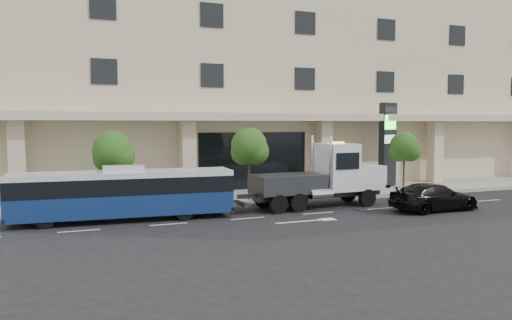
# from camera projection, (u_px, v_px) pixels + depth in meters

# --- Properties ---
(ground) EXTENTS (120.00, 120.00, 0.00)m
(ground) POSITION_uv_depth(u_px,v_px,m) (305.00, 209.00, 27.90)
(ground) COLOR black
(ground) RESTS_ON ground
(sidewalk) EXTENTS (120.00, 6.00, 0.15)m
(sidewalk) POSITION_uv_depth(u_px,v_px,m) (270.00, 195.00, 32.54)
(sidewalk) COLOR gray
(sidewalk) RESTS_ON ground
(curb) EXTENTS (120.00, 0.30, 0.15)m
(curb) POSITION_uv_depth(u_px,v_px,m) (290.00, 202.00, 29.75)
(curb) COLOR gray
(curb) RESTS_ON ground
(convention_center) EXTENTS (60.00, 17.60, 20.00)m
(convention_center) POSITION_uv_depth(u_px,v_px,m) (221.00, 61.00, 41.48)
(convention_center) COLOR #BDA98D
(convention_center) RESTS_ON ground
(tree_left) EXTENTS (2.27, 2.20, 4.22)m
(tree_left) POSITION_uv_depth(u_px,v_px,m) (113.00, 154.00, 27.36)
(tree_left) COLOR #422B19
(tree_left) RESTS_ON sidewalk
(tree_mid) EXTENTS (2.28, 2.20, 4.38)m
(tree_mid) POSITION_uv_depth(u_px,v_px,m) (249.00, 148.00, 30.27)
(tree_mid) COLOR #422B19
(tree_mid) RESTS_ON sidewalk
(tree_right) EXTENTS (2.10, 2.00, 4.04)m
(tree_right) POSITION_uv_depth(u_px,v_px,m) (405.00, 148.00, 34.50)
(tree_right) COLOR #422B19
(tree_right) RESTS_ON sidewalk
(city_bus) EXTENTS (10.73, 2.92, 2.69)m
(city_bus) POSITION_uv_depth(u_px,v_px,m) (124.00, 193.00, 24.45)
(city_bus) COLOR black
(city_bus) RESTS_ON ground
(tow_truck) EXTENTS (8.96, 2.46, 4.07)m
(tow_truck) POSITION_uv_depth(u_px,v_px,m) (324.00, 178.00, 28.49)
(tow_truck) COLOR #2D3033
(tow_truck) RESTS_ON ground
(black_sedan) EXTENTS (5.24, 2.27, 1.50)m
(black_sedan) POSITION_uv_depth(u_px,v_px,m) (434.00, 197.00, 27.26)
(black_sedan) COLOR black
(black_sedan) RESTS_ON ground
(signage_pylon) EXTENTS (1.62, 1.02, 6.13)m
(signage_pylon) POSITION_uv_depth(u_px,v_px,m) (388.00, 144.00, 36.63)
(signage_pylon) COLOR black
(signage_pylon) RESTS_ON sidewalk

